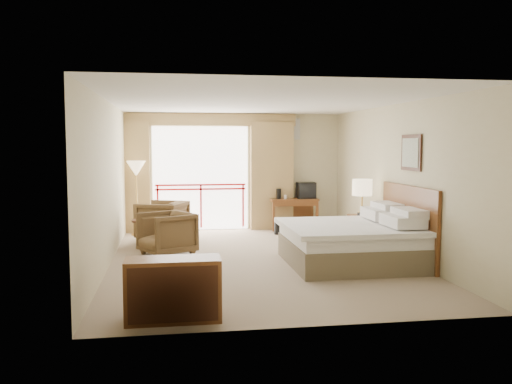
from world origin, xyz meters
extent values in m
plane|color=gray|center=(0.00, 0.00, 0.00)|extent=(7.00, 7.00, 0.00)
plane|color=white|center=(0.00, 0.00, 2.70)|extent=(7.00, 7.00, 0.00)
plane|color=beige|center=(0.00, 3.50, 1.35)|extent=(5.00, 0.00, 5.00)
plane|color=beige|center=(0.00, -3.50, 1.35)|extent=(5.00, 0.00, 5.00)
plane|color=beige|center=(-2.50, 0.00, 1.35)|extent=(0.00, 7.00, 7.00)
plane|color=beige|center=(2.50, 0.00, 1.35)|extent=(0.00, 7.00, 7.00)
plane|color=white|center=(-0.80, 3.48, 1.20)|extent=(2.40, 0.00, 2.40)
cube|color=#B20F10|center=(-0.80, 3.46, 0.95)|extent=(2.09, 0.03, 0.04)
cube|color=#B20F10|center=(-0.80, 3.46, 1.05)|extent=(2.09, 0.03, 0.04)
cube|color=#B20F10|center=(-1.79, 3.46, 0.55)|extent=(0.04, 0.03, 1.00)
cube|color=#B20F10|center=(-0.80, 3.46, 0.55)|extent=(0.04, 0.03, 1.00)
cube|color=#B20F10|center=(0.19, 3.46, 0.55)|extent=(0.04, 0.03, 1.00)
cube|color=olive|center=(-2.45, 3.35, 1.25)|extent=(1.00, 0.26, 2.50)
cube|color=olive|center=(0.85, 3.35, 1.25)|extent=(1.00, 0.26, 2.50)
cube|color=olive|center=(-0.80, 3.38, 2.55)|extent=(4.40, 0.22, 0.28)
cube|color=silver|center=(1.30, 3.47, 2.35)|extent=(0.50, 0.04, 0.50)
cube|color=brown|center=(1.45, -0.60, 0.20)|extent=(2.05, 2.00, 0.40)
cube|color=white|center=(1.45, -0.60, 0.50)|extent=(2.01, 1.96, 0.22)
cube|color=white|center=(1.40, -0.60, 0.63)|extent=(2.09, 2.06, 0.08)
cube|color=white|center=(2.15, -1.05, 0.78)|extent=(0.50, 0.75, 0.18)
cube|color=white|center=(2.15, -0.15, 0.78)|extent=(0.50, 0.75, 0.18)
cube|color=white|center=(2.28, -1.05, 0.90)|extent=(0.40, 0.70, 0.14)
cube|color=white|center=(2.28, -0.15, 0.90)|extent=(0.40, 0.70, 0.14)
cube|color=#5B2D12|center=(2.46, -0.60, 0.65)|extent=(0.06, 2.10, 1.30)
cube|color=#311A10|center=(2.48, -0.60, 1.85)|extent=(0.03, 0.72, 0.60)
cube|color=silver|center=(2.46, -0.60, 1.85)|extent=(0.01, 0.60, 0.48)
cube|color=#5B2D12|center=(2.14, 0.74, 0.31)|extent=(0.46, 0.54, 0.63)
cylinder|color=tan|center=(2.14, 0.79, 0.67)|extent=(0.16, 0.16, 0.04)
cylinder|color=tan|center=(2.14, 0.79, 0.88)|extent=(0.03, 0.03, 0.40)
cylinder|color=#FFE5B2|center=(2.14, 0.79, 1.17)|extent=(0.38, 0.38, 0.31)
cube|color=black|center=(2.09, 0.59, 0.67)|extent=(0.20, 0.18, 0.07)
cube|color=#5B2D12|center=(1.34, 3.18, 0.70)|extent=(1.11, 0.54, 0.05)
cube|color=#5B2D12|center=(0.83, 2.94, 0.34)|extent=(0.06, 0.06, 0.69)
cube|color=#5B2D12|center=(1.85, 2.94, 0.34)|extent=(0.06, 0.06, 0.69)
cube|color=#5B2D12|center=(0.83, 3.41, 0.34)|extent=(0.06, 0.06, 0.69)
cube|color=#5B2D12|center=(1.85, 3.41, 0.34)|extent=(0.06, 0.06, 0.69)
cube|color=#5B2D12|center=(1.34, 3.41, 0.42)|extent=(1.02, 0.03, 0.51)
cube|color=#5B2D12|center=(1.34, 2.93, 0.63)|extent=(1.02, 0.03, 0.11)
cube|color=black|center=(1.64, 3.18, 0.91)|extent=(0.42, 0.32, 0.38)
cube|color=black|center=(1.64, 3.01, 0.91)|extent=(0.38, 0.02, 0.31)
cylinder|color=black|center=(0.99, 3.18, 0.84)|extent=(0.14, 0.14, 0.24)
cylinder|color=white|center=(1.14, 3.13, 0.77)|extent=(0.08, 0.08, 0.10)
cylinder|color=black|center=(0.87, 2.55, 0.14)|extent=(0.23, 0.23, 0.27)
imported|color=#4D3720|center=(-1.67, 2.18, 0.00)|extent=(1.18, 1.17, 0.82)
imported|color=#4D3720|center=(-1.57, 0.63, 0.00)|extent=(1.15, 1.14, 0.78)
cylinder|color=#311A10|center=(-1.98, 1.35, 0.54)|extent=(0.50, 0.50, 0.04)
cylinder|color=#311A10|center=(-1.98, 1.35, 0.27)|extent=(0.06, 0.06, 0.50)
cylinder|color=#311A10|center=(-1.98, 1.35, 0.02)|extent=(0.36, 0.36, 0.03)
imported|color=white|center=(-1.98, 1.35, 0.56)|extent=(0.29, 0.30, 0.02)
cylinder|color=tan|center=(-2.23, 2.94, 0.01)|extent=(0.26, 0.26, 0.03)
cylinder|color=tan|center=(-2.23, 2.94, 0.71)|extent=(0.03, 0.03, 1.41)
cone|color=#FFE5B2|center=(-2.23, 2.94, 1.46)|extent=(0.41, 0.41, 0.33)
cube|color=#5B2D12|center=(-1.47, -3.04, 0.36)|extent=(1.07, 0.45, 0.71)
cube|color=#311A10|center=(-1.47, -3.27, 0.36)|extent=(0.98, 0.02, 0.62)
camera|label=1|loc=(-1.48, -9.10, 1.99)|focal=38.00mm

